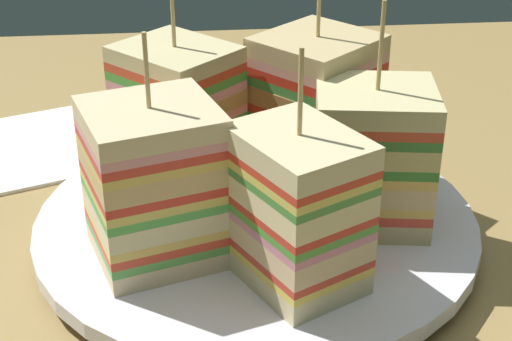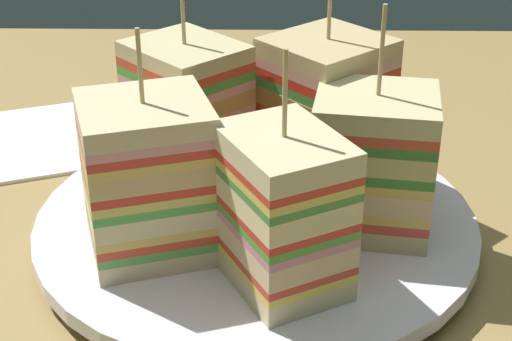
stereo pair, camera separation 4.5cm
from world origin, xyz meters
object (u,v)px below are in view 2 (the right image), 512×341
object	(u,v)px
sandwich_wedge_1	(188,112)
sandwich_wedge_3	(282,211)
sandwich_wedge_4	(372,162)
sandwich_wedge_2	(149,178)
napkin	(58,136)
sandwich_wedge_0	(325,110)
chip_pile	(221,194)
plate	(256,225)

from	to	relation	value
sandwich_wedge_1	sandwich_wedge_3	world-z (taller)	sandwich_wedge_1
sandwich_wedge_1	sandwich_wedge_4	xyz separation A→B (cm)	(-10.86, 5.81, -0.40)
sandwich_wedge_2	napkin	distance (cm)	20.53
sandwich_wedge_0	sandwich_wedge_4	bearing A→B (deg)	69.36
sandwich_wedge_2	napkin	bearing A→B (deg)	102.10
sandwich_wedge_0	sandwich_wedge_2	xyz separation A→B (cm)	(9.83, 8.44, -0.29)
sandwich_wedge_0	sandwich_wedge_4	distance (cm)	6.40
sandwich_wedge_2	chip_pile	xyz separation A→B (cm)	(-3.55, -3.95, -3.24)
sandwich_wedge_1	sandwich_wedge_2	world-z (taller)	sandwich_wedge_1
sandwich_wedge_2	sandwich_wedge_4	world-z (taller)	sandwich_wedge_4
sandwich_wedge_1	sandwich_wedge_2	xyz separation A→B (cm)	(1.29, 8.30, -0.15)
sandwich_wedge_3	chip_pile	xyz separation A→B (cm)	(3.51, -6.98, -3.05)
sandwich_wedge_3	napkin	world-z (taller)	sandwich_wedge_3
chip_pile	plate	bearing A→B (deg)	164.63
sandwich_wedge_0	sandwich_wedge_3	world-z (taller)	sandwich_wedge_0
sandwich_wedge_3	sandwich_wedge_1	bearing A→B (deg)	-0.98
sandwich_wedge_2	sandwich_wedge_3	size ratio (longest dim) A/B	1.00
sandwich_wedge_0	napkin	distance (cm)	22.25
sandwich_wedge_1	chip_pile	distance (cm)	5.96
sandwich_wedge_0	sandwich_wedge_4	size ratio (longest dim) A/B	1.04
sandwich_wedge_4	napkin	bearing A→B (deg)	-25.35
sandwich_wedge_3	sandwich_wedge_4	xyz separation A→B (cm)	(-5.08, -5.53, -0.07)
plate	chip_pile	size ratio (longest dim) A/B	3.12
sandwich_wedge_4	chip_pile	distance (cm)	9.21
sandwich_wedge_0	chip_pile	world-z (taller)	sandwich_wedge_0
plate	sandwich_wedge_2	bearing A→B (deg)	30.87
sandwich_wedge_2	sandwich_wedge_3	bearing A→B (deg)	-40.78
sandwich_wedge_1	napkin	world-z (taller)	sandwich_wedge_1
sandwich_wedge_0	napkin	bearing A→B (deg)	-65.90
sandwich_wedge_4	napkin	size ratio (longest dim) A/B	1.05
sandwich_wedge_2	napkin	xyz separation A→B (cm)	(9.74, -17.14, -5.75)
chip_pile	napkin	xyz separation A→B (cm)	(13.29, -13.19, -2.51)
plate	sandwich_wedge_0	size ratio (longest dim) A/B	1.92
sandwich_wedge_4	sandwich_wedge_1	bearing A→B (deg)	-19.70
sandwich_wedge_2	chip_pile	bearing A→B (deg)	30.55
plate	sandwich_wedge_0	world-z (taller)	sandwich_wedge_0
sandwich_wedge_0	chip_pile	size ratio (longest dim) A/B	1.62
sandwich_wedge_4	chip_pile	world-z (taller)	sandwich_wedge_4
sandwich_wedge_0	sandwich_wedge_3	xyz separation A→B (cm)	(2.77, 11.47, -0.48)
sandwich_wedge_0	sandwich_wedge_1	distance (cm)	8.54
sandwich_wedge_1	sandwich_wedge_3	distance (cm)	12.73
chip_pile	napkin	bearing A→B (deg)	-44.79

